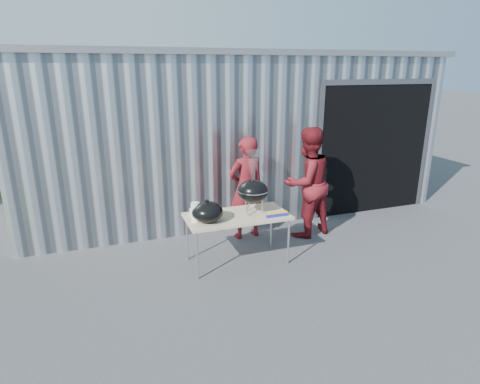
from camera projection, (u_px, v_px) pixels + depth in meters
name	position (u px, v px, depth m)	size (l,w,h in m)	color
ground	(247.00, 276.00, 5.65)	(80.00, 80.00, 0.00)	#3B3B3D
building	(216.00, 123.00, 9.61)	(8.20, 6.20, 3.10)	silver
folding_table	(237.00, 218.00, 5.86)	(1.50, 0.75, 0.75)	tan
kettle_grill	(253.00, 186.00, 5.79)	(0.45, 0.45, 0.94)	black
grill_lid	(207.00, 212.00, 5.56)	(0.44, 0.44, 0.32)	black
paper_towels	(195.00, 212.00, 5.56)	(0.12, 0.12, 0.28)	white
white_tub	(197.00, 212.00, 5.81)	(0.20, 0.15, 0.10)	white
foil_box	(277.00, 214.00, 5.78)	(0.32, 0.05, 0.06)	#1A1DAA
person_cook	(246.00, 188.00, 6.71)	(0.64, 0.42, 1.75)	maroon
person_bystander	(307.00, 183.00, 6.78)	(0.91, 0.71, 1.88)	maroon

